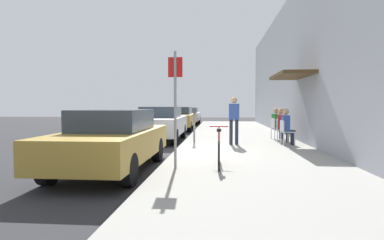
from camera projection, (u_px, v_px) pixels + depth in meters
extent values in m
plane|color=#2D2D30|center=(175.00, 154.00, 9.91)|extent=(60.00, 60.00, 0.00)
cube|color=#9E9B93|center=(243.00, 145.00, 11.70)|extent=(4.50, 32.00, 0.12)
cube|color=#999EA8|center=(311.00, 58.00, 11.35)|extent=(0.30, 32.00, 6.43)
cube|color=#4C381E|center=(291.00, 75.00, 11.42)|extent=(1.10, 2.80, 0.12)
cube|color=#A58433|center=(112.00, 144.00, 7.32)|extent=(1.80, 4.40, 0.62)
cube|color=#333D47|center=(114.00, 120.00, 7.44)|extent=(1.48, 2.11, 0.48)
cylinder|color=black|center=(157.00, 149.00, 8.62)|extent=(0.22, 0.64, 0.64)
cylinder|color=black|center=(101.00, 149.00, 8.76)|extent=(0.22, 0.64, 0.64)
cylinder|color=black|center=(129.00, 170.00, 5.91)|extent=(0.22, 0.64, 0.64)
cylinder|color=black|center=(48.00, 168.00, 6.04)|extent=(0.22, 0.64, 0.64)
cube|color=#B7B7BC|center=(161.00, 125.00, 13.45)|extent=(1.80, 4.40, 0.70)
cube|color=#333D47|center=(161.00, 112.00, 13.57)|extent=(1.48, 2.11, 0.45)
cylinder|color=black|center=(183.00, 131.00, 14.75)|extent=(0.22, 0.64, 0.64)
cylinder|color=black|center=(149.00, 131.00, 14.89)|extent=(0.22, 0.64, 0.64)
cylinder|color=black|center=(175.00, 137.00, 12.04)|extent=(0.22, 0.64, 0.64)
cylinder|color=black|center=(134.00, 137.00, 12.17)|extent=(0.22, 0.64, 0.64)
cube|color=#A58433|center=(178.00, 120.00, 19.34)|extent=(1.80, 4.40, 0.66)
cube|color=#333D47|center=(179.00, 110.00, 19.46)|extent=(1.48, 2.11, 0.44)
cylinder|color=black|center=(193.00, 124.00, 20.65)|extent=(0.22, 0.64, 0.64)
cylinder|color=black|center=(169.00, 124.00, 20.78)|extent=(0.22, 0.64, 0.64)
cylinder|color=black|center=(189.00, 126.00, 17.93)|extent=(0.22, 0.64, 0.64)
cylinder|color=black|center=(162.00, 126.00, 18.07)|extent=(0.22, 0.64, 0.64)
cube|color=#B7B7BC|center=(188.00, 116.00, 25.27)|extent=(1.80, 4.40, 0.62)
cube|color=#333D47|center=(188.00, 110.00, 25.39)|extent=(1.48, 2.11, 0.41)
cylinder|color=black|center=(199.00, 120.00, 26.57)|extent=(0.22, 0.64, 0.64)
cylinder|color=black|center=(180.00, 120.00, 26.71)|extent=(0.22, 0.64, 0.64)
cylinder|color=black|center=(197.00, 121.00, 23.86)|extent=(0.22, 0.64, 0.64)
cylinder|color=black|center=(176.00, 121.00, 23.99)|extent=(0.22, 0.64, 0.64)
cylinder|color=slate|center=(194.00, 128.00, 11.82)|extent=(0.07, 0.07, 1.10)
cube|color=#383D42|center=(194.00, 110.00, 11.79)|extent=(0.12, 0.10, 0.22)
cylinder|color=gray|center=(175.00, 110.00, 7.04)|extent=(0.06, 0.06, 2.60)
cube|color=red|center=(175.00, 67.00, 7.01)|extent=(0.32, 0.02, 0.44)
torus|color=black|center=(219.00, 149.00, 7.79)|extent=(0.04, 0.66, 0.66)
torus|color=black|center=(219.00, 156.00, 6.74)|extent=(0.04, 0.66, 0.66)
cylinder|color=maroon|center=(219.00, 152.00, 7.26)|extent=(0.04, 1.05, 0.04)
cylinder|color=maroon|center=(219.00, 142.00, 7.10)|extent=(0.04, 0.04, 0.50)
cube|color=black|center=(219.00, 130.00, 7.09)|extent=(0.10, 0.20, 0.06)
cylinder|color=maroon|center=(219.00, 138.00, 7.72)|extent=(0.03, 0.03, 0.56)
cylinder|color=maroon|center=(219.00, 126.00, 7.71)|extent=(0.46, 0.03, 0.03)
cylinder|color=silver|center=(291.00, 138.00, 11.37)|extent=(0.04, 0.04, 0.45)
cylinder|color=silver|center=(295.00, 139.00, 10.99)|extent=(0.04, 0.04, 0.45)
cylinder|color=silver|center=(281.00, 138.00, 11.37)|extent=(0.04, 0.04, 0.45)
cylinder|color=silver|center=(284.00, 139.00, 10.99)|extent=(0.04, 0.04, 0.45)
cube|color=silver|center=(288.00, 132.00, 11.17)|extent=(0.47, 0.47, 0.03)
cube|color=silver|center=(282.00, 126.00, 11.16)|extent=(0.06, 0.44, 0.40)
cylinder|color=#232838|center=(292.00, 138.00, 11.28)|extent=(0.11, 0.11, 0.47)
cylinder|color=#232838|center=(288.00, 131.00, 11.27)|extent=(0.37, 0.17, 0.14)
cylinder|color=#232838|center=(294.00, 139.00, 11.08)|extent=(0.11, 0.11, 0.47)
cylinder|color=#232838|center=(290.00, 132.00, 11.07)|extent=(0.37, 0.17, 0.14)
cube|color=#334C99|center=(286.00, 123.00, 11.15)|extent=(0.25, 0.38, 0.56)
sphere|color=tan|center=(286.00, 112.00, 11.13)|extent=(0.22, 0.22, 0.22)
cylinder|color=silver|center=(287.00, 136.00, 12.22)|extent=(0.04, 0.04, 0.45)
cylinder|color=silver|center=(288.00, 137.00, 11.85)|extent=(0.04, 0.04, 0.45)
cylinder|color=silver|center=(277.00, 136.00, 12.31)|extent=(0.04, 0.04, 0.45)
cylinder|color=silver|center=(278.00, 136.00, 11.94)|extent=(0.04, 0.04, 0.45)
cube|color=silver|center=(283.00, 130.00, 12.07)|extent=(0.50, 0.50, 0.03)
cube|color=silver|center=(277.00, 124.00, 12.11)|extent=(0.10, 0.44, 0.40)
cylinder|color=#232838|center=(287.00, 136.00, 12.14)|extent=(0.11, 0.11, 0.47)
cylinder|color=#232838|center=(284.00, 130.00, 12.16)|extent=(0.38, 0.19, 0.14)
cylinder|color=#232838|center=(288.00, 136.00, 11.94)|extent=(0.11, 0.11, 0.47)
cylinder|color=#232838|center=(284.00, 130.00, 11.96)|extent=(0.38, 0.19, 0.14)
cube|color=#B22626|center=(281.00, 122.00, 12.08)|extent=(0.27, 0.39, 0.56)
sphere|color=tan|center=(281.00, 111.00, 12.06)|extent=(0.22, 0.22, 0.22)
cylinder|color=silver|center=(280.00, 133.00, 13.38)|extent=(0.04, 0.04, 0.45)
cylinder|color=silver|center=(284.00, 134.00, 13.00)|extent=(0.04, 0.04, 0.45)
cylinder|color=silver|center=(271.00, 133.00, 13.33)|extent=(0.04, 0.04, 0.45)
cylinder|color=silver|center=(275.00, 134.00, 12.96)|extent=(0.04, 0.04, 0.45)
cube|color=silver|center=(277.00, 128.00, 13.16)|extent=(0.52, 0.52, 0.03)
cube|color=silver|center=(273.00, 123.00, 13.12)|extent=(0.12, 0.44, 0.40)
cylinder|color=#232838|center=(281.00, 133.00, 13.29)|extent=(0.11, 0.11, 0.47)
cylinder|color=#232838|center=(278.00, 128.00, 13.26)|extent=(0.38, 0.21, 0.14)
cylinder|color=#232838|center=(282.00, 134.00, 13.09)|extent=(0.11, 0.11, 0.47)
cylinder|color=#232838|center=(279.00, 128.00, 13.06)|extent=(0.38, 0.21, 0.14)
cube|color=#267233|center=(276.00, 121.00, 13.13)|extent=(0.29, 0.40, 0.56)
sphere|color=tan|center=(276.00, 111.00, 13.11)|extent=(0.22, 0.22, 0.22)
cylinder|color=#232838|center=(231.00, 132.00, 11.27)|extent=(0.12, 0.12, 0.90)
cylinder|color=#232838|center=(237.00, 132.00, 11.25)|extent=(0.12, 0.12, 0.90)
cube|color=#334C99|center=(234.00, 112.00, 11.23)|extent=(0.36, 0.22, 0.56)
sphere|color=tan|center=(234.00, 100.00, 11.21)|extent=(0.22, 0.22, 0.22)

